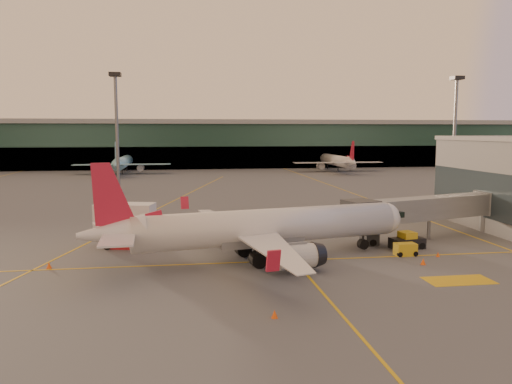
{
  "coord_description": "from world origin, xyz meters",
  "views": [
    {
      "loc": [
        -6.23,
        -44.15,
        13.2
      ],
      "look_at": [
        3.64,
        22.93,
        5.0
      ],
      "focal_mm": 35.0,
      "sensor_mm": 36.0,
      "label": 1
    }
  ],
  "objects": [
    {
      "name": "cone_wing_right",
      "position": [
        0.06,
        -10.47,
        0.29
      ],
      "size": [
        0.47,
        0.47,
        0.6
      ],
      "color": "#FD570D",
      "rests_on": "ground"
    },
    {
      "name": "cone_fwd",
      "position": [
        17.4,
        1.52,
        0.31
      ],
      "size": [
        0.5,
        0.5,
        0.64
      ],
      "color": "#FD570D",
      "rests_on": "ground"
    },
    {
      "name": "gpu_cart",
      "position": [
        17.26,
        5.29,
        0.65
      ],
      "size": [
        2.33,
        1.44,
        1.33
      ],
      "rotation": [
        0.0,
        0.0,
        0.04
      ],
      "color": "gold",
      "rests_on": "ground"
    },
    {
      "name": "cone_tail",
      "position": [
        -19.29,
        5.53,
        0.3
      ],
      "size": [
        0.5,
        0.5,
        0.63
      ],
      "color": "#FD570D",
      "rests_on": "ground"
    },
    {
      "name": "terminal",
      "position": [
        0.0,
        141.79,
        8.76
      ],
      "size": [
        400.0,
        20.0,
        17.6
      ],
      "color": "#19382D",
      "rests_on": "ground"
    },
    {
      "name": "distant_aircraft_row",
      "position": [
        10.83,
        118.0,
        0.0
      ],
      "size": [
        350.0,
        34.0,
        13.0
      ],
      "color": "#80C0D6",
      "rests_on": "ground"
    },
    {
      "name": "cone_nose",
      "position": [
        20.48,
        4.29,
        0.24
      ],
      "size": [
        0.39,
        0.39,
        0.49
      ],
      "color": "#FD570D",
      "rests_on": "ground"
    },
    {
      "name": "main_airplane",
      "position": [
        1.27,
        5.36,
        3.39
      ],
      "size": [
        34.32,
        31.18,
        10.42
      ],
      "rotation": [
        0.0,
        0.0,
        0.2
      ],
      "color": "silver",
      "rests_on": "ground"
    },
    {
      "name": "jet_bridge",
      "position": [
        24.96,
        13.29,
        3.63
      ],
      "size": [
        24.36,
        10.09,
        5.38
      ],
      "color": "slate",
      "rests_on": "ground"
    },
    {
      "name": "mast_west_near",
      "position": [
        -20.0,
        66.0,
        14.86
      ],
      "size": [
        2.4,
        2.4,
        25.6
      ],
      "color": "slate",
      "rests_on": "ground"
    },
    {
      "name": "ground",
      "position": [
        0.0,
        0.0,
        0.0
      ],
      "size": [
        600.0,
        600.0,
        0.0
      ],
      "primitive_type": "plane",
      "color": "#4C4F54",
      "rests_on": "ground"
    },
    {
      "name": "taxi_markings",
      "position": [
        -7.32,
        44.49,
        0.01
      ],
      "size": [
        100.12,
        173.0,
        0.01
      ],
      "color": "gold",
      "rests_on": "ground"
    },
    {
      "name": "cone_wing_left",
      "position": [
        0.17,
        23.9,
        0.29
      ],
      "size": [
        0.47,
        0.47,
        0.6
      ],
      "color": "#FD570D",
      "rests_on": "ground"
    },
    {
      "name": "catering_truck",
      "position": [
        -12.79,
        13.6,
        2.89
      ],
      "size": [
        7.01,
        4.26,
        5.08
      ],
      "rotation": [
        0.0,
        0.0,
        -0.23
      ],
      "color": "maroon",
      "rests_on": "ground"
    },
    {
      "name": "pushback_tug",
      "position": [
        18.9,
        8.35,
        0.78
      ],
      "size": [
        4.01,
        2.59,
        1.93
      ],
      "rotation": [
        0.0,
        0.0,
        0.16
      ],
      "color": "black",
      "rests_on": "ground"
    },
    {
      "name": "mast_east_near",
      "position": [
        55.0,
        62.0,
        14.86
      ],
      "size": [
        2.4,
        2.4,
        25.6
      ],
      "color": "slate",
      "rests_on": "ground"
    }
  ]
}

